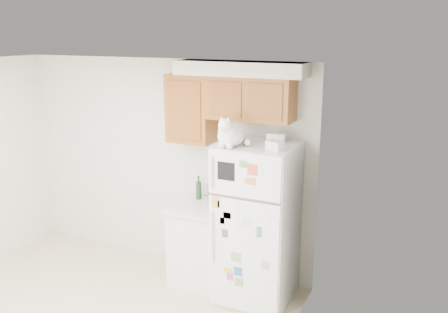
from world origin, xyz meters
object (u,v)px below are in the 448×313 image
Objects in this scene: storage_box_back at (276,138)px; storage_box_front at (275,146)px; bottle_green at (199,187)px; refrigerator at (257,223)px; base_counter at (202,243)px; bottle_amber at (211,189)px; cat at (230,135)px.

storage_box_front is (0.09, -0.29, -0.01)m from storage_box_back.
bottle_green is (-1.04, 0.40, -0.69)m from storage_box_front.
storage_box_back is at bearing 45.58° from refrigerator.
storage_box_front is 0.54× the size of bottle_green.
base_counter is at bearing 173.90° from refrigerator.
storage_box_back is at bearing -6.03° from bottle_green.
storage_box_back reaches higher than bottle_amber.
base_counter is at bearing 150.14° from cat.
refrigerator reaches higher than bottle_amber.
refrigerator is 3.70× the size of cat.
bottle_green is at bearing 163.19° from refrigerator.
bottle_green is (-0.59, 0.44, -0.76)m from cat.
cat is at bearing -43.94° from bottle_amber.
cat is at bearing -158.06° from storage_box_front.
bottle_green is 0.91× the size of bottle_amber.
bottle_amber reaches higher than base_counter.
bottle_amber is (0.05, 0.13, 0.61)m from base_counter.
refrigerator is 9.44× the size of storage_box_back.
base_counter is at bearing 175.32° from storage_box_back.
storage_box_back is 1.20× the size of storage_box_front.
storage_box_front is at bearing -13.75° from base_counter.
refrigerator is 1.85× the size of base_counter.
cat is (-0.22, -0.20, 0.97)m from refrigerator.
cat reaches higher than bottle_green.
storage_box_back is 1.18m from bottle_green.
bottle_amber is at bearing 165.85° from storage_box_back.
refrigerator is at bearing -16.81° from bottle_green.
refrigerator is 5.61× the size of bottle_amber.
bottle_amber is at bearing 136.06° from cat.
base_counter is at bearing -111.43° from bottle_amber.
refrigerator is 0.79m from base_counter.
storage_box_front is at bearing -33.57° from refrigerator.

